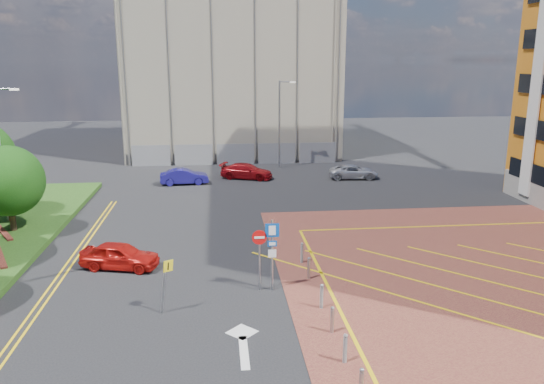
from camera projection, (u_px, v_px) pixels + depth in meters
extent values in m
plane|color=black|center=(263.00, 300.00, 22.23)|extent=(140.00, 140.00, 0.00)
cube|color=maroon|center=(0.00, 256.00, 26.68)|extent=(2.29, 4.27, 0.40)
cube|color=maroon|center=(1.00, 232.00, 30.40)|extent=(2.69, 4.06, 0.40)
cylinder|color=#3D2B1C|center=(12.00, 215.00, 30.22)|extent=(0.36, 0.36, 1.80)
sphere|color=#0E3C0D|center=(8.00, 181.00, 29.74)|extent=(4.00, 4.00, 4.00)
cylinder|color=#9EA0A8|center=(1.00, 156.00, 31.30)|extent=(0.16, 0.16, 8.00)
cylinder|color=#9EA0A8|center=(3.00, 89.00, 30.42)|extent=(1.20, 0.10, 0.10)
cube|color=silver|center=(14.00, 89.00, 30.49)|extent=(0.50, 0.15, 0.12)
cylinder|color=#9EA0A8|center=(279.00, 125.00, 48.68)|extent=(0.16, 0.16, 8.00)
cylinder|color=#9EA0A8|center=(286.00, 82.00, 47.80)|extent=(1.20, 0.10, 0.10)
cube|color=silver|center=(293.00, 82.00, 47.87)|extent=(0.50, 0.15, 0.12)
cylinder|color=#9EA0A8|center=(272.00, 255.00, 22.85)|extent=(0.10, 0.10, 3.20)
cube|color=#0947A8|center=(272.00, 230.00, 22.55)|extent=(0.60, 0.04, 0.60)
cube|color=white|center=(272.00, 230.00, 22.52)|extent=(0.30, 0.02, 0.42)
cube|color=#0947A8|center=(272.00, 244.00, 22.69)|extent=(0.40, 0.04, 0.25)
cube|color=white|center=(272.00, 244.00, 22.67)|extent=(0.28, 0.02, 0.14)
cube|color=white|center=(272.00, 253.00, 22.80)|extent=(0.35, 0.04, 0.35)
cylinder|color=#9EA0A8|center=(259.00, 261.00, 22.86)|extent=(0.08, 0.08, 2.70)
cylinder|color=red|center=(259.00, 237.00, 22.56)|extent=(0.64, 0.04, 0.64)
cube|color=white|center=(259.00, 238.00, 22.54)|extent=(0.44, 0.02, 0.10)
cylinder|color=#9EA0A8|center=(164.00, 287.00, 20.85)|extent=(0.35, 0.08, 2.19)
cube|color=yellow|center=(168.00, 266.00, 20.62)|extent=(0.38, 0.38, 0.50)
cylinder|color=black|center=(345.00, 350.00, 17.52)|extent=(0.14, 0.14, 0.90)
cylinder|color=#9EA0A8|center=(332.00, 321.00, 19.45)|extent=(0.14, 0.14, 0.90)
cylinder|color=black|center=(322.00, 298.00, 21.38)|extent=(0.14, 0.14, 0.90)
cylinder|color=#9EA0A8|center=(309.00, 269.00, 24.28)|extent=(0.14, 0.14, 0.90)
cylinder|color=black|center=(302.00, 254.00, 26.21)|extent=(0.14, 0.14, 0.90)
cube|color=gray|center=(231.00, 49.00, 58.16)|extent=(21.20, 19.20, 22.00)
cube|color=gray|center=(246.00, 154.00, 51.04)|extent=(21.60, 0.06, 2.00)
imported|color=red|center=(120.00, 256.00, 25.52)|extent=(4.01, 2.38, 1.28)
imported|color=navy|center=(184.00, 176.00, 42.86)|extent=(3.95, 1.65, 1.27)
imported|color=#9C0D12|center=(247.00, 171.00, 44.89)|extent=(4.77, 3.19, 1.28)
imported|color=silver|center=(354.00, 172.00, 44.94)|extent=(4.32, 2.27, 1.16)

